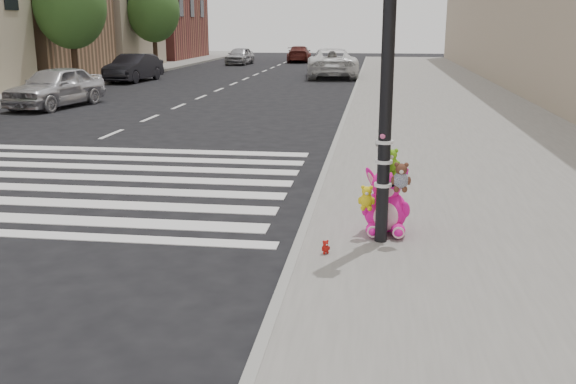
% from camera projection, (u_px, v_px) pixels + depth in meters
% --- Properties ---
extents(ground, '(120.00, 120.00, 0.00)m').
position_uv_depth(ground, '(139.00, 296.00, 6.95)').
color(ground, black).
rests_on(ground, ground).
extents(sidewalk_near, '(7.00, 80.00, 0.14)m').
position_uv_depth(sidewalk_near, '(477.00, 140.00, 15.86)').
color(sidewalk_near, slate).
rests_on(sidewalk_near, ground).
extents(sidewalk_far, '(6.00, 80.00, 0.14)m').
position_uv_depth(sidewalk_far, '(6.00, 90.00, 27.87)').
color(sidewalk_far, slate).
rests_on(sidewalk_far, ground).
extents(curb_edge, '(0.12, 80.00, 0.15)m').
position_uv_depth(curb_edge, '(338.00, 137.00, 16.31)').
color(curb_edge, gray).
rests_on(curb_edge, ground).
extents(crosswalk, '(11.00, 6.00, 0.01)m').
position_uv_depth(crosswalk, '(14.00, 175.00, 12.52)').
color(crosswalk, silver).
rests_on(crosswalk, ground).
extents(bld_far_c, '(6.00, 8.00, 8.00)m').
position_uv_depth(bld_far_c, '(26.00, 1.00, 32.88)').
color(bld_far_c, '#9B7353').
rests_on(bld_far_c, ground).
extents(bld_far_e, '(6.00, 10.00, 9.00)m').
position_uv_depth(bld_far_e, '(156.00, 3.00, 51.92)').
color(bld_far_e, brown).
rests_on(bld_far_e, ground).
extents(signal_pole, '(0.66, 0.48, 4.00)m').
position_uv_depth(signal_pole, '(387.00, 109.00, 7.87)').
color(signal_pole, black).
rests_on(signal_pole, sidewalk_near).
extents(tree_far_b, '(3.20, 3.20, 5.44)m').
position_uv_depth(tree_far_b, '(70.00, 6.00, 28.57)').
color(tree_far_b, '#382619').
rests_on(tree_far_b, sidewalk_far).
extents(tree_far_c, '(3.20, 3.20, 5.44)m').
position_uv_depth(tree_far_c, '(153.00, 10.00, 39.11)').
color(tree_far_c, '#382619').
rests_on(tree_far_c, sidewalk_far).
extents(pink_bunny, '(0.64, 0.67, 0.91)m').
position_uv_depth(pink_bunny, '(386.00, 206.00, 8.55)').
color(pink_bunny, '#F5149E').
rests_on(pink_bunny, sidewalk_near).
extents(red_teddy, '(0.15, 0.14, 0.17)m').
position_uv_depth(red_teddy, '(325.00, 247.00, 7.81)').
color(red_teddy, '#AE1611').
rests_on(red_teddy, sidewalk_near).
extents(car_silver_far, '(2.35, 4.42, 1.43)m').
position_uv_depth(car_silver_far, '(55.00, 87.00, 22.52)').
color(car_silver_far, silver).
rests_on(car_silver_far, ground).
extents(car_dark_far, '(1.85, 4.31, 1.38)m').
position_uv_depth(car_dark_far, '(134.00, 68.00, 32.56)').
color(car_dark_far, black).
rests_on(car_dark_far, ground).
extents(car_white_near, '(3.22, 5.92, 1.58)m').
position_uv_depth(car_white_near, '(332.00, 63.00, 35.05)').
color(car_white_near, white).
rests_on(car_white_near, ground).
extents(car_maroon_near, '(1.97, 4.30, 1.22)m').
position_uv_depth(car_maroon_near, '(299.00, 54.00, 49.18)').
color(car_maroon_near, '#561D18').
rests_on(car_maroon_near, ground).
extents(car_silver_deep, '(1.69, 3.74, 1.25)m').
position_uv_depth(car_silver_deep, '(240.00, 56.00, 46.16)').
color(car_silver_deep, '#A3A3A8').
rests_on(car_silver_deep, ground).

